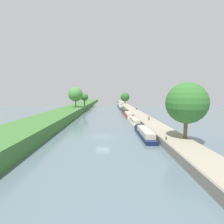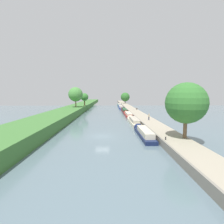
{
  "view_description": "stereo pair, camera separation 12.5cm",
  "coord_description": "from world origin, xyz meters",
  "px_view_note": "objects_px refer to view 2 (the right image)",
  "views": [
    {
      "loc": [
        1.09,
        -30.55,
        7.57
      ],
      "look_at": [
        2.22,
        31.47,
        1.0
      ],
      "focal_mm": 28.09,
      "sensor_mm": 36.0,
      "label": 1
    },
    {
      "loc": [
        1.21,
        -30.56,
        7.57
      ],
      "look_at": [
        2.22,
        31.47,
        1.0
      ],
      "focal_mm": 28.09,
      "sensor_mm": 36.0,
      "label": 2
    }
  ],
  "objects_px": {
    "person_walking": "(149,117)",
    "mooring_bollard_far": "(121,103)",
    "narrowboat_red": "(128,115)",
    "narrowboat_maroon": "(124,110)",
    "narrowboat_blue": "(121,107)",
    "narrowboat_teal": "(119,105)",
    "mooring_bollard_near": "(166,138)",
    "narrowboat_cream": "(133,121)",
    "park_bench": "(137,109)",
    "narrowboat_navy": "(144,133)"
  },
  "relations": [
    {
      "from": "narrowboat_navy",
      "to": "mooring_bollard_far",
      "type": "height_order",
      "value": "mooring_bollard_far"
    },
    {
      "from": "person_walking",
      "to": "park_bench",
      "type": "xyz_separation_m",
      "value": [
        1.56,
        28.95,
        -0.53
      ]
    },
    {
      "from": "narrowboat_blue",
      "to": "mooring_bollard_far",
      "type": "xyz_separation_m",
      "value": [
        1.98,
        23.35,
        0.69
      ]
    },
    {
      "from": "narrowboat_maroon",
      "to": "park_bench",
      "type": "bearing_deg",
      "value": -18.62
    },
    {
      "from": "mooring_bollard_near",
      "to": "park_bench",
      "type": "bearing_deg",
      "value": 85.95
    },
    {
      "from": "narrowboat_teal",
      "to": "mooring_bollard_far",
      "type": "relative_size",
      "value": 35.97
    },
    {
      "from": "person_walking",
      "to": "mooring_bollard_far",
      "type": "xyz_separation_m",
      "value": [
        -1.8,
        70.75,
        -0.65
      ]
    },
    {
      "from": "park_bench",
      "to": "person_walking",
      "type": "bearing_deg",
      "value": -93.08
    },
    {
      "from": "narrowboat_navy",
      "to": "mooring_bollard_near",
      "type": "xyz_separation_m",
      "value": [
        1.77,
        -6.68,
        0.68
      ]
    },
    {
      "from": "mooring_bollard_near",
      "to": "person_walking",
      "type": "bearing_deg",
      "value": 84.44
    },
    {
      "from": "narrowboat_blue",
      "to": "mooring_bollard_near",
      "type": "relative_size",
      "value": 36.04
    },
    {
      "from": "narrowboat_blue",
      "to": "park_bench",
      "type": "xyz_separation_m",
      "value": [
        5.34,
        -18.45,
        0.82
      ]
    },
    {
      "from": "narrowboat_cream",
      "to": "person_walking",
      "type": "distance_m",
      "value": 3.98
    },
    {
      "from": "narrowboat_navy",
      "to": "narrowboat_blue",
      "type": "bearing_deg",
      "value": 90.21
    },
    {
      "from": "narrowboat_maroon",
      "to": "park_bench",
      "type": "height_order",
      "value": "park_bench"
    },
    {
      "from": "narrowboat_navy",
      "to": "mooring_bollard_near",
      "type": "bearing_deg",
      "value": -75.16
    },
    {
      "from": "narrowboat_blue",
      "to": "narrowboat_teal",
      "type": "xyz_separation_m",
      "value": [
        0.18,
        16.1,
        0.03
      ]
    },
    {
      "from": "narrowboat_navy",
      "to": "narrowboat_red",
      "type": "xyz_separation_m",
      "value": [
        0.1,
        27.21,
        -0.01
      ]
    },
    {
      "from": "narrowboat_red",
      "to": "mooring_bollard_near",
      "type": "bearing_deg",
      "value": -87.17
    },
    {
      "from": "narrowboat_red",
      "to": "narrowboat_cream",
      "type": "bearing_deg",
      "value": -90.69
    },
    {
      "from": "narrowboat_cream",
      "to": "narrowboat_maroon",
      "type": "bearing_deg",
      "value": 89.65
    },
    {
      "from": "narrowboat_blue",
      "to": "mooring_bollard_near",
      "type": "distance_m",
      "value": 65.93
    },
    {
      "from": "narrowboat_teal",
      "to": "mooring_bollard_far",
      "type": "xyz_separation_m",
      "value": [
        1.8,
        7.25,
        0.67
      ]
    },
    {
      "from": "narrowboat_red",
      "to": "narrowboat_maroon",
      "type": "bearing_deg",
      "value": 89.98
    },
    {
      "from": "narrowboat_red",
      "to": "narrowboat_maroon",
      "type": "height_order",
      "value": "narrowboat_red"
    },
    {
      "from": "narrowboat_cream",
      "to": "person_walking",
      "type": "bearing_deg",
      "value": -14.44
    },
    {
      "from": "narrowboat_maroon",
      "to": "narrowboat_teal",
      "type": "relative_size",
      "value": 1.05
    },
    {
      "from": "narrowboat_red",
      "to": "narrowboat_teal",
      "type": "relative_size",
      "value": 0.84
    },
    {
      "from": "mooring_bollard_near",
      "to": "mooring_bollard_far",
      "type": "distance_m",
      "value": 89.24
    },
    {
      "from": "mooring_bollard_far",
      "to": "narrowboat_cream",
      "type": "bearing_deg",
      "value": -91.52
    },
    {
      "from": "narrowboat_cream",
      "to": "narrowboat_teal",
      "type": "distance_m",
      "value": 62.56
    },
    {
      "from": "mooring_bollard_near",
      "to": "park_bench",
      "type": "distance_m",
      "value": 47.57
    },
    {
      "from": "narrowboat_cream",
      "to": "narrowboat_teal",
      "type": "xyz_separation_m",
      "value": [
        0.05,
        62.56,
        -0.04
      ]
    },
    {
      "from": "narrowboat_maroon",
      "to": "person_walking",
      "type": "relative_size",
      "value": 10.24
    },
    {
      "from": "narrowboat_teal",
      "to": "person_walking",
      "type": "distance_m",
      "value": 63.61
    },
    {
      "from": "narrowboat_navy",
      "to": "person_walking",
      "type": "distance_m",
      "value": 12.42
    },
    {
      "from": "narrowboat_red",
      "to": "park_bench",
      "type": "xyz_separation_m",
      "value": [
        5.03,
        13.56,
        0.81
      ]
    },
    {
      "from": "narrowboat_cream",
      "to": "narrowboat_teal",
      "type": "bearing_deg",
      "value": 89.96
    },
    {
      "from": "park_bench",
      "to": "narrowboat_navy",
      "type": "bearing_deg",
      "value": -97.17
    },
    {
      "from": "narrowboat_teal",
      "to": "park_bench",
      "type": "height_order",
      "value": "park_bench"
    },
    {
      "from": "person_walking",
      "to": "narrowboat_navy",
      "type": "bearing_deg",
      "value": -106.8
    },
    {
      "from": "narrowboat_maroon",
      "to": "mooring_bollard_far",
      "type": "relative_size",
      "value": 37.79
    },
    {
      "from": "narrowboat_red",
      "to": "person_walking",
      "type": "relative_size",
      "value": 8.2
    },
    {
      "from": "person_walking",
      "to": "mooring_bollard_near",
      "type": "relative_size",
      "value": 3.69
    },
    {
      "from": "narrowboat_cream",
      "to": "narrowboat_red",
      "type": "relative_size",
      "value": 0.95
    },
    {
      "from": "narrowboat_blue",
      "to": "mooring_bollard_far",
      "type": "relative_size",
      "value": 36.04
    },
    {
      "from": "narrowboat_blue",
      "to": "narrowboat_cream",
      "type": "bearing_deg",
      "value": -89.83
    },
    {
      "from": "narrowboat_red",
      "to": "mooring_bollard_far",
      "type": "distance_m",
      "value": 55.39
    },
    {
      "from": "narrowboat_maroon",
      "to": "person_walking",
      "type": "xyz_separation_m",
      "value": [
        3.47,
        -30.65,
        1.35
      ]
    },
    {
      "from": "narrowboat_navy",
      "to": "mooring_bollard_far",
      "type": "xyz_separation_m",
      "value": [
        1.77,
        82.57,
        0.68
      ]
    }
  ]
}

